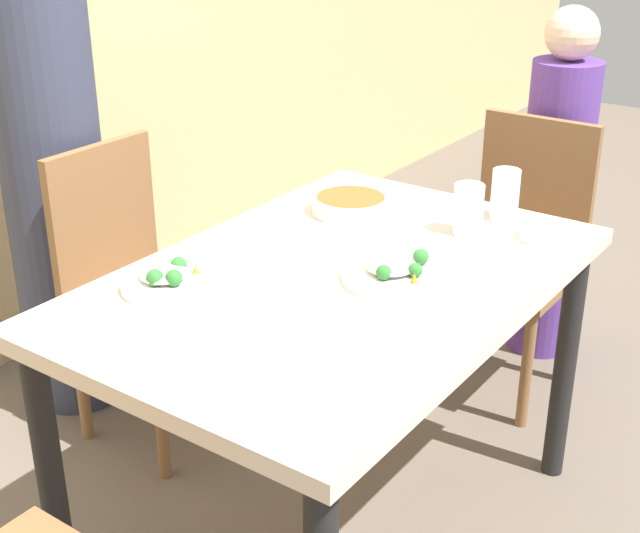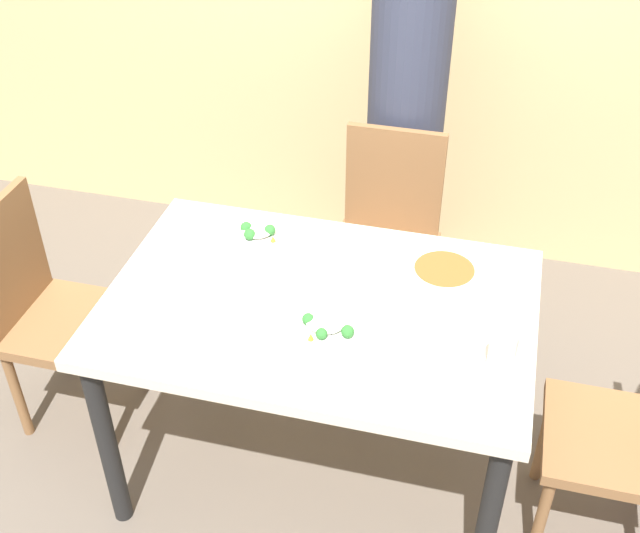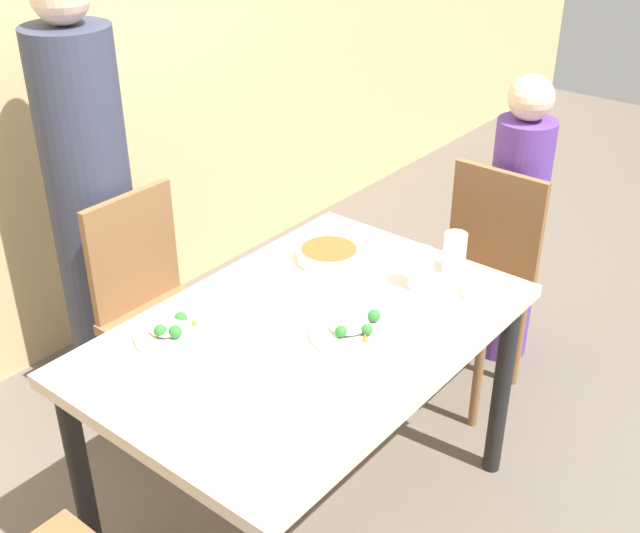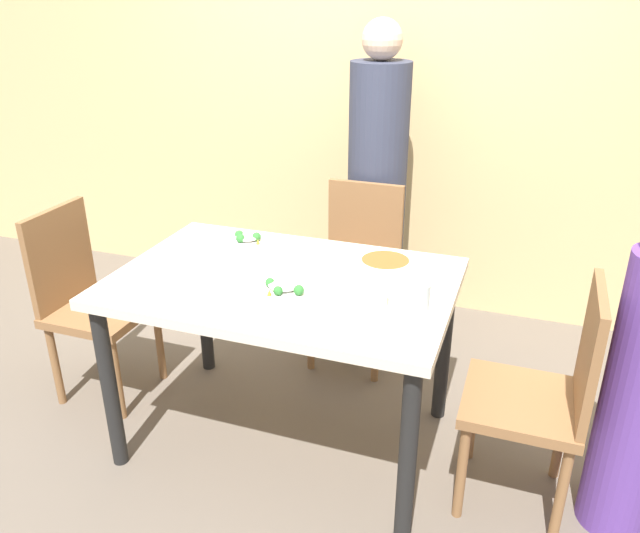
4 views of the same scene
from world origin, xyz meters
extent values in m
plane|color=#60564C|center=(0.00, 0.00, 0.00)|extent=(10.00, 10.00, 0.00)
cube|color=tan|center=(0.00, 1.47, 1.35)|extent=(10.00, 0.06, 2.70)
cube|color=beige|center=(0.00, 0.00, 0.73)|extent=(1.28, 0.85, 0.04)
cylinder|color=black|center=(-0.58, -0.37, 0.35)|extent=(0.06, 0.06, 0.71)
cylinder|color=black|center=(0.58, -0.37, 0.35)|extent=(0.06, 0.06, 0.71)
cylinder|color=black|center=(-0.58, 0.37, 0.35)|extent=(0.06, 0.06, 0.71)
cylinder|color=black|center=(0.58, 0.37, 0.35)|extent=(0.06, 0.06, 0.71)
cube|color=brown|center=(0.08, 0.70, 0.42)|extent=(0.40, 0.40, 0.04)
cube|color=brown|center=(0.08, 0.88, 0.66)|extent=(0.38, 0.03, 0.44)
cylinder|color=brown|center=(-0.09, 0.53, 0.20)|extent=(0.04, 0.04, 0.40)
cylinder|color=brown|center=(0.24, 0.53, 0.20)|extent=(0.04, 0.04, 0.40)
cylinder|color=brown|center=(-0.09, 0.86, 0.20)|extent=(0.04, 0.04, 0.40)
cylinder|color=brown|center=(0.24, 0.86, 0.20)|extent=(0.04, 0.04, 0.40)
cube|color=brown|center=(0.91, -0.03, 0.42)|extent=(0.40, 0.40, 0.04)
cube|color=brown|center=(1.09, -0.03, 0.66)|extent=(0.03, 0.38, 0.44)
cylinder|color=brown|center=(0.74, 0.13, 0.20)|extent=(0.04, 0.04, 0.40)
cylinder|color=brown|center=(0.74, -0.20, 0.20)|extent=(0.04, 0.04, 0.40)
cylinder|color=brown|center=(1.07, 0.13, 0.20)|extent=(0.04, 0.04, 0.40)
cylinder|color=brown|center=(1.07, -0.20, 0.20)|extent=(0.04, 0.04, 0.40)
cube|color=brown|center=(-0.91, 0.04, 0.42)|extent=(0.40, 0.40, 0.04)
cube|color=brown|center=(-1.09, 0.04, 0.66)|extent=(0.03, 0.38, 0.44)
cylinder|color=brown|center=(-0.74, -0.12, 0.20)|extent=(0.04, 0.04, 0.40)
cylinder|color=brown|center=(-0.74, 0.21, 0.20)|extent=(0.04, 0.04, 0.40)
cylinder|color=brown|center=(-1.07, -0.12, 0.20)|extent=(0.04, 0.04, 0.40)
cylinder|color=brown|center=(-1.07, 0.21, 0.20)|extent=(0.04, 0.04, 0.40)
cylinder|color=#33384C|center=(0.08, 1.09, 0.72)|extent=(0.31, 0.31, 1.43)
sphere|color=beige|center=(0.08, 1.09, 1.53)|extent=(0.20, 0.20, 0.20)
cylinder|color=#5B3893|center=(1.26, -0.03, 0.52)|extent=(0.23, 0.23, 1.04)
cylinder|color=silver|center=(0.35, 0.19, 0.77)|extent=(0.21, 0.21, 0.05)
cylinder|color=#BC5123|center=(0.35, 0.19, 0.79)|extent=(0.18, 0.18, 0.01)
cylinder|color=white|center=(-0.27, 0.26, 0.76)|extent=(0.23, 0.23, 0.02)
ellipsoid|color=white|center=(-0.28, 0.28, 0.78)|extent=(0.11, 0.11, 0.03)
sphere|color=#2D702D|center=(-0.24, 0.27, 0.79)|extent=(0.04, 0.04, 0.04)
cone|color=orange|center=(-0.21, 0.24, 0.78)|extent=(0.02, 0.02, 0.02)
sphere|color=#2D702D|center=(-0.29, 0.23, 0.79)|extent=(0.04, 0.04, 0.04)
sphere|color=#2D702D|center=(-0.32, 0.27, 0.79)|extent=(0.04, 0.04, 0.04)
cylinder|color=white|center=(0.05, -0.13, 0.76)|extent=(0.26, 0.26, 0.02)
ellipsoid|color=white|center=(0.05, -0.11, 0.78)|extent=(0.12, 0.12, 0.03)
sphere|color=#2D702D|center=(0.05, -0.17, 0.78)|extent=(0.03, 0.03, 0.03)
sphere|color=#2D702D|center=(0.12, -0.15, 0.79)|extent=(0.04, 0.04, 0.04)
cone|color=orange|center=(0.02, -0.19, 0.78)|extent=(0.02, 0.02, 0.02)
sphere|color=#2D702D|center=(0.00, -0.12, 0.79)|extent=(0.03, 0.03, 0.03)
cylinder|color=white|center=(0.47, -0.30, 0.77)|extent=(0.11, 0.11, 0.04)
cylinder|color=white|center=(0.47, -0.30, 0.79)|extent=(0.10, 0.10, 0.01)
cylinder|color=silver|center=(0.54, -0.16, 0.82)|extent=(0.07, 0.07, 0.13)
cylinder|color=silver|center=(0.39, -0.13, 0.82)|extent=(0.08, 0.08, 0.13)
cube|color=silver|center=(-0.49, 0.04, 0.75)|extent=(0.18, 0.08, 0.01)
camera|label=1|loc=(-1.54, -1.04, 1.60)|focal=50.00mm
camera|label=2|loc=(0.46, -1.78, 2.28)|focal=45.00mm
camera|label=3|loc=(-1.47, -1.24, 2.03)|focal=45.00mm
camera|label=4|loc=(0.84, -1.97, 1.75)|focal=35.00mm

